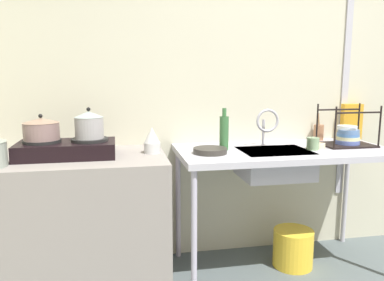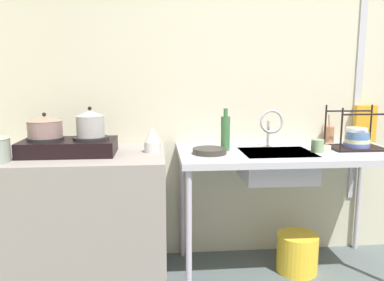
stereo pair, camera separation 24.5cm
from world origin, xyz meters
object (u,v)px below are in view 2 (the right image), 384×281
(percolator, at_px, (152,140))
(bucket_on_floor, at_px, (297,253))
(dish_rack, at_px, (357,140))
(bottle_by_sink, at_px, (225,133))
(cup_by_rack, at_px, (317,146))
(faucet, at_px, (271,123))
(sink_basin, at_px, (277,166))
(pot_on_left_burner, at_px, (45,127))
(cereal_box, at_px, (365,123))
(stove, at_px, (69,146))
(pot_on_right_burner, at_px, (90,123))
(small_bowl_on_drainboard, at_px, (322,148))
(frying_pan, at_px, (210,151))
(utensil_jar, at_px, (329,134))

(percolator, distance_m, bucket_on_floor, 1.26)
(dish_rack, height_order, bottle_by_sink, dish_rack)
(cup_by_rack, xyz_separation_m, bucket_on_floor, (-0.07, 0.06, -0.76))
(faucet, bearing_deg, sink_basin, -89.76)
(sink_basin, bearing_deg, pot_on_left_burner, 178.21)
(percolator, relative_size, cereal_box, 0.61)
(stove, xyz_separation_m, bottle_by_sink, (0.99, 0.04, 0.07))
(pot_on_right_burner, height_order, faucet, pot_on_right_burner)
(sink_basin, bearing_deg, bucket_on_floor, 12.14)
(faucet, bearing_deg, small_bowl_on_drainboard, -24.50)
(faucet, distance_m, cup_by_rack, 0.33)
(faucet, height_order, small_bowl_on_drainboard, faucet)
(dish_rack, height_order, cereal_box, dish_rack)
(stove, relative_size, pot_on_left_burner, 2.71)
(faucet, xyz_separation_m, bottle_by_sink, (-0.32, -0.07, -0.05))
(dish_rack, bearing_deg, percolator, -179.97)
(frying_pan, bearing_deg, bottle_by_sink, 38.77)
(pot_on_right_burner, bearing_deg, stove, -180.00)
(percolator, height_order, small_bowl_on_drainboard, percolator)
(dish_rack, relative_size, bottle_by_sink, 1.26)
(small_bowl_on_drainboard, bearing_deg, pot_on_left_burner, 178.83)
(percolator, relative_size, sink_basin, 0.36)
(stove, height_order, faucet, faucet)
(bottle_by_sink, distance_m, bucket_on_floor, 0.98)
(bucket_on_floor, bearing_deg, pot_on_left_burner, 179.78)
(utensil_jar, bearing_deg, percolator, -168.84)
(frying_pan, bearing_deg, dish_rack, 4.73)
(percolator, bearing_deg, bucket_on_floor, -1.82)
(stove, distance_m, pot_on_left_burner, 0.18)
(faucet, bearing_deg, percolator, -174.45)
(cereal_box, bearing_deg, cup_by_rack, -139.20)
(bottle_by_sink, xyz_separation_m, utensil_jar, (0.81, 0.24, -0.06))
(dish_rack, relative_size, bucket_on_floor, 1.26)
(frying_pan, bearing_deg, utensil_jar, 19.93)
(stove, xyz_separation_m, pot_on_right_burner, (0.14, 0.00, 0.14))
(small_bowl_on_drainboard, xyz_separation_m, cereal_box, (0.46, 0.32, 0.12))
(utensil_jar, bearing_deg, cup_by_rack, -123.78)
(small_bowl_on_drainboard, bearing_deg, cereal_box, 34.87)
(pot_on_left_burner, distance_m, dish_rack, 2.02)
(sink_basin, distance_m, dish_rack, 0.59)
(pot_on_right_burner, xyz_separation_m, sink_basin, (1.18, -0.05, -0.28))
(pot_on_right_burner, distance_m, cereal_box, 1.96)
(frying_pan, distance_m, dish_rack, 1.01)
(pot_on_right_burner, relative_size, cup_by_rack, 2.30)
(pot_on_right_burner, xyz_separation_m, cup_by_rack, (1.43, -0.07, -0.15))
(bottle_by_sink, bearing_deg, cereal_box, 12.94)
(sink_basin, distance_m, bucket_on_floor, 0.65)
(stove, relative_size, bucket_on_floor, 2.05)
(small_bowl_on_drainboard, relative_size, utensil_jar, 0.55)
(sink_basin, xyz_separation_m, bottle_by_sink, (-0.32, 0.08, 0.21))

